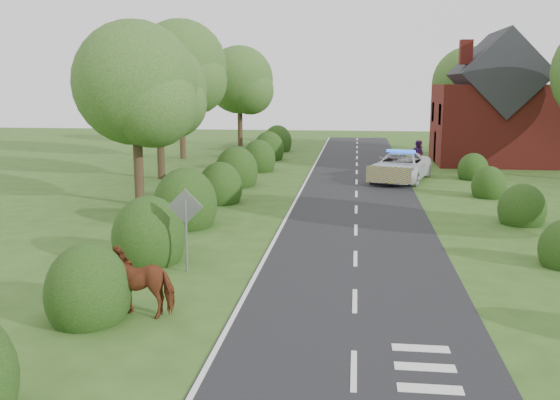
# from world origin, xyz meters

# --- Properties ---
(ground) EXTENTS (120.00, 120.00, 0.00)m
(ground) POSITION_xyz_m (0.00, 0.00, 0.00)
(ground) COLOR #30511C
(road) EXTENTS (6.00, 70.00, 0.02)m
(road) POSITION_xyz_m (0.00, 15.00, 0.01)
(road) COLOR black
(road) RESTS_ON ground
(road_markings) EXTENTS (4.96, 70.00, 0.01)m
(road_markings) POSITION_xyz_m (-1.60, 12.93, 0.03)
(road_markings) COLOR white
(road_markings) RESTS_ON road
(hedgerow_left) EXTENTS (2.75, 50.41, 3.00)m
(hedgerow_left) POSITION_xyz_m (-6.51, 11.69, 0.75)
(hedgerow_left) COLOR black
(hedgerow_left) RESTS_ON ground
(hedgerow_right) EXTENTS (2.10, 45.78, 2.10)m
(hedgerow_right) POSITION_xyz_m (6.60, 11.21, 0.55)
(hedgerow_right) COLOR black
(hedgerow_right) RESTS_ON ground
(tree_left_a) EXTENTS (5.74, 5.60, 8.38)m
(tree_left_a) POSITION_xyz_m (-9.75, 11.86, 5.34)
(tree_left_a) COLOR #332316
(tree_left_a) RESTS_ON ground
(tree_left_b) EXTENTS (5.74, 5.60, 8.07)m
(tree_left_b) POSITION_xyz_m (-11.25, 19.86, 5.04)
(tree_left_b) COLOR #332316
(tree_left_b) RESTS_ON ground
(tree_left_c) EXTENTS (6.97, 6.80, 10.22)m
(tree_left_c) POSITION_xyz_m (-12.70, 29.83, 6.53)
(tree_left_c) COLOR #332316
(tree_left_c) RESTS_ON ground
(tree_left_d) EXTENTS (6.15, 6.00, 8.89)m
(tree_left_d) POSITION_xyz_m (-10.23, 39.85, 5.64)
(tree_left_d) COLOR #332316
(tree_left_d) RESTS_ON ground
(tree_right_c) EXTENTS (6.15, 6.00, 8.58)m
(tree_right_c) POSITION_xyz_m (9.27, 37.85, 5.34)
(tree_right_c) COLOR #332316
(tree_right_c) RESTS_ON ground
(road_sign) EXTENTS (1.06, 0.08, 2.53)m
(road_sign) POSITION_xyz_m (-5.00, 2.00, 1.65)
(road_sign) COLOR gray
(road_sign) RESTS_ON ground
(house) EXTENTS (8.00, 7.40, 9.17)m
(house) POSITION_xyz_m (9.49, 30.00, 3.79)
(house) COLOR maroon
(house) RESTS_ON ground
(cow) EXTENTS (2.01, 1.14, 1.39)m
(cow) POSITION_xyz_m (-5.14, -1.41, 0.69)
(cow) COLOR brown
(cow) RESTS_ON ground
(police_van) EXTENTS (4.22, 6.45, 1.79)m
(police_van) POSITION_xyz_m (2.50, 20.85, 0.82)
(police_van) COLOR silver
(police_van) RESTS_ON ground
(pedestrian_red) EXTENTS (0.80, 0.72, 1.84)m
(pedestrian_red) POSITION_xyz_m (4.10, 26.77, 0.92)
(pedestrian_red) COLOR maroon
(pedestrian_red) RESTS_ON ground
(pedestrian_purple) EXTENTS (1.15, 1.11, 1.86)m
(pedestrian_purple) POSITION_xyz_m (3.99, 26.55, 0.93)
(pedestrian_purple) COLOR #471D66
(pedestrian_purple) RESTS_ON ground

